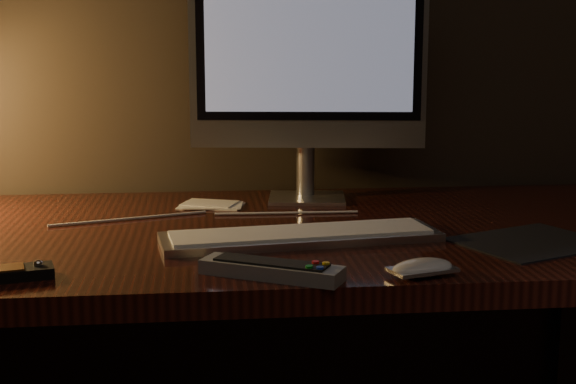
{
  "coord_description": "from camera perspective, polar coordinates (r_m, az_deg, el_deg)",
  "views": [
    {
      "loc": [
        -0.1,
        0.45,
        1.07
      ],
      "look_at": [
        0.04,
        1.73,
        0.84
      ],
      "focal_mm": 50.0,
      "sensor_mm": 36.0,
      "label": 1
    }
  ],
  "objects": [
    {
      "name": "papers",
      "position": [
        1.64,
        -5.5,
        -0.91
      ],
      "size": [
        0.14,
        0.11,
        0.01
      ],
      "primitive_type": "cube",
      "rotation": [
        0.0,
        0.0,
        -0.26
      ],
      "color": "white",
      "rests_on": "desk"
    },
    {
      "name": "mouse",
      "position": [
        1.16,
        9.53,
        -5.51
      ],
      "size": [
        0.11,
        0.08,
        0.02
      ],
      "primitive_type": "ellipsoid",
      "rotation": [
        0.0,
        0.0,
        0.3
      ],
      "color": "white",
      "rests_on": "desk"
    },
    {
      "name": "media_remote",
      "position": [
        1.2,
        -19.5,
        -5.48
      ],
      "size": [
        0.14,
        0.08,
        0.02
      ],
      "rotation": [
        0.0,
        0.0,
        0.26
      ],
      "color": "black",
      "rests_on": "desk"
    },
    {
      "name": "desk",
      "position": [
        1.55,
        -2.08,
        -6.6
      ],
      "size": [
        1.6,
        0.75,
        0.75
      ],
      "color": "#38130C",
      "rests_on": "ground"
    },
    {
      "name": "cable",
      "position": [
        1.53,
        -5.61,
        -1.79
      ],
      "size": [
        0.57,
        0.07,
        0.0
      ],
      "primitive_type": "cylinder",
      "rotation": [
        0.0,
        1.57,
        0.11
      ],
      "color": "white",
      "rests_on": "desk"
    },
    {
      "name": "keyboard",
      "position": [
        1.35,
        0.92,
        -3.11
      ],
      "size": [
        0.48,
        0.19,
        0.02
      ],
      "primitive_type": "cube",
      "rotation": [
        0.0,
        0.0,
        0.13
      ],
      "color": "silver",
      "rests_on": "desk"
    },
    {
      "name": "monitor",
      "position": [
        1.67,
        1.42,
        9.69
      ],
      "size": [
        0.49,
        0.16,
        0.51
      ],
      "rotation": [
        0.0,
        0.0,
        -0.13
      ],
      "color": "silver",
      "rests_on": "desk"
    },
    {
      "name": "mousepad",
      "position": [
        1.39,
        16.91,
        -3.43
      ],
      "size": [
        0.29,
        0.26,
        0.0
      ],
      "primitive_type": "cube",
      "rotation": [
        0.0,
        0.0,
        0.4
      ],
      "color": "black",
      "rests_on": "desk"
    },
    {
      "name": "tv_remote",
      "position": [
        1.14,
        -1.19,
        -5.51
      ],
      "size": [
        0.21,
        0.14,
        0.03
      ],
      "rotation": [
        0.0,
        0.0,
        -0.5
      ],
      "color": "gray",
      "rests_on": "desk"
    }
  ]
}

